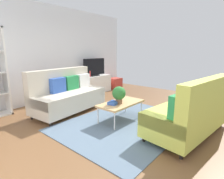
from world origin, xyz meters
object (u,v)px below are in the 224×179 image
couch_green (191,112)px  bottle_0 (90,74)px  tv_console (94,84)px  coffee_table (121,104)px  table_book_0 (113,103)px  storage_trunk (115,83)px  vase_1 (85,75)px  couch_beige (68,94)px  vase_0 (81,75)px  tv (94,68)px  potted_plant (119,94)px

couch_green → bottle_0: size_ratio=9.33×
couch_green → tv_console: 4.05m
coffee_table → table_book_0: (-0.21, 0.05, 0.04)m
table_book_0 → couch_green: bearing=-71.8°
storage_trunk → vase_1: 1.58m
couch_beige → bottle_0: 1.95m
coffee_table → bottle_0: 2.73m
couch_green → vase_0: (0.66, 3.90, 0.28)m
storage_trunk → vase_0: size_ratio=3.02×
vase_1 → coffee_table: bearing=-114.2°
coffee_table → tv: (1.51, 2.42, 0.56)m
coffee_table → tv_console: 2.87m
tv_console → vase_0: size_ratio=8.14×
vase_0 → couch_beige: bearing=-141.4°
couch_beige → table_book_0: bearing=91.3°
tv_console → bottle_0: bearing=-170.8°
table_book_0 → bottle_0: 2.79m
tv → vase_1: 0.47m
couch_green → coffee_table: couch_green is taller
coffee_table → tv: 2.91m
table_book_0 → vase_1: bearing=61.4°
coffee_table → vase_0: size_ratio=6.40×
storage_trunk → bottle_0: (-1.35, 0.06, 0.53)m
couch_beige → tv_console: bearing=-158.5°
potted_plant → bottle_0: 2.76m
couch_beige → potted_plant: 1.48m
tv_console → vase_1: size_ratio=9.97×
table_book_0 → vase_1: (1.33, 2.44, 0.28)m
coffee_table → vase_0: bearing=69.4°
coffee_table → tv_console: bearing=58.1°
couch_green → vase_1: couch_green is taller
vase_1 → tv_console: bearing=-7.2°
tv_console → storage_trunk: (1.10, -0.10, -0.10)m
tv_console → potted_plant: 2.94m
potted_plant → vase_0: size_ratio=2.21×
coffee_table → bottle_0: size_ratio=5.17×
storage_trunk → bottle_0: bearing=177.5°
storage_trunk → table_book_0: 3.64m
couch_beige → table_book_0: (0.19, -1.38, -0.02)m
coffee_table → table_book_0: 0.22m
table_book_0 → potted_plant: bearing=-26.2°
coffee_table → bottle_0: (1.27, 2.40, 0.35)m
table_book_0 → vase_0: bearing=64.9°
tv → vase_1: tv is taller
storage_trunk → vase_0: 1.76m
potted_plant → table_book_0: bearing=153.8°
storage_trunk → table_book_0: table_book_0 is taller
vase_1 → couch_green: bearing=-102.2°
couch_green → potted_plant: bearing=111.3°
tv_console → potted_plant: size_ratio=3.69×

